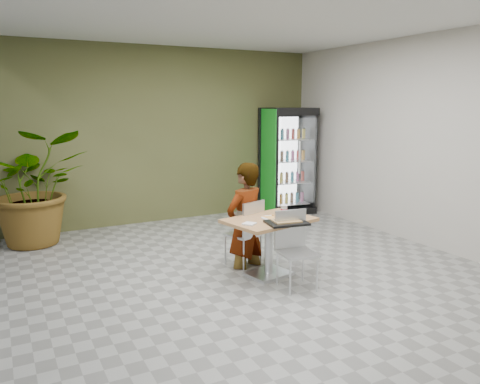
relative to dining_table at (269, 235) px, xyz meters
name	(u,v)px	position (x,y,z in m)	size (l,w,h in m)	color
ground	(260,279)	(-0.16, -0.07, -0.54)	(7.00, 7.00, 0.00)	gray
room_envelope	(261,152)	(-0.16, -0.07, 1.06)	(6.00, 7.00, 3.20)	beige
dining_table	(269,235)	(0.00, 0.00, 0.00)	(1.18, 0.94, 0.75)	#AB7B49
chair_far	(248,228)	(-0.06, 0.44, -0.01)	(0.51, 0.51, 0.91)	silver
chair_near	(294,243)	(0.09, -0.43, 0.00)	(0.45, 0.46, 0.92)	silver
seated_woman	(245,226)	(-0.09, 0.48, 0.02)	(0.63, 0.41, 1.71)	black
pizza_plate	(270,217)	(0.03, 0.02, 0.23)	(0.32, 0.29, 0.03)	silver
soda_cup	(284,211)	(0.20, -0.03, 0.29)	(0.09, 0.09, 0.16)	silver
napkin_stack	(249,224)	(-0.36, -0.14, 0.22)	(0.14, 0.14, 0.02)	silver
cafeteria_tray	(287,223)	(0.05, -0.32, 0.23)	(0.48, 0.35, 0.03)	black
beverage_fridge	(288,161)	(2.21, 2.93, 0.51)	(1.05, 0.85, 2.10)	black
potted_plant	(34,187)	(-2.49, 2.89, 0.36)	(1.62, 1.40, 1.80)	#376829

